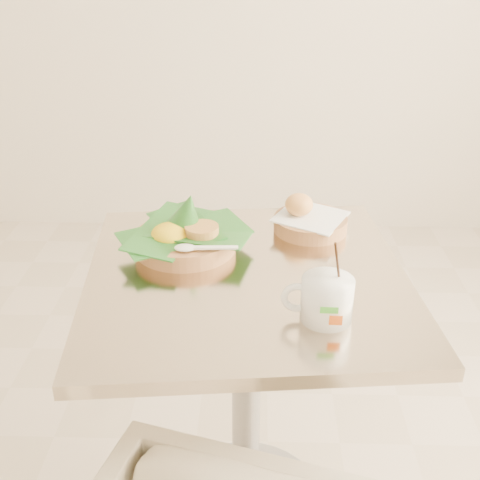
{
  "coord_description": "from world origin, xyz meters",
  "views": [
    {
      "loc": [
        0.18,
        -1.17,
        1.41
      ],
      "look_at": [
        0.14,
        0.0,
        0.82
      ],
      "focal_mm": 45.0,
      "sensor_mm": 36.0,
      "label": 1
    }
  ],
  "objects_px": {
    "coffee_mug": "(325,298)",
    "bread_basket": "(308,220)",
    "cafe_table": "(246,354)",
    "rice_basket": "(185,234)"
  },
  "relations": [
    {
      "from": "cafe_table",
      "to": "coffee_mug",
      "type": "height_order",
      "value": "coffee_mug"
    },
    {
      "from": "cafe_table",
      "to": "coffee_mug",
      "type": "relative_size",
      "value": 4.41
    },
    {
      "from": "rice_basket",
      "to": "coffee_mug",
      "type": "xyz_separation_m",
      "value": [
        0.3,
        -0.28,
        0.01
      ]
    },
    {
      "from": "cafe_table",
      "to": "bread_basket",
      "type": "distance_m",
      "value": 0.37
    },
    {
      "from": "rice_basket",
      "to": "bread_basket",
      "type": "distance_m",
      "value": 0.32
    },
    {
      "from": "coffee_mug",
      "to": "bread_basket",
      "type": "bearing_deg",
      "value": 90.44
    },
    {
      "from": "bread_basket",
      "to": "coffee_mug",
      "type": "bearing_deg",
      "value": -89.56
    },
    {
      "from": "cafe_table",
      "to": "bread_basket",
      "type": "height_order",
      "value": "bread_basket"
    },
    {
      "from": "rice_basket",
      "to": "coffee_mug",
      "type": "height_order",
      "value": "coffee_mug"
    },
    {
      "from": "coffee_mug",
      "to": "rice_basket",
      "type": "bearing_deg",
      "value": 136.89
    }
  ]
}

